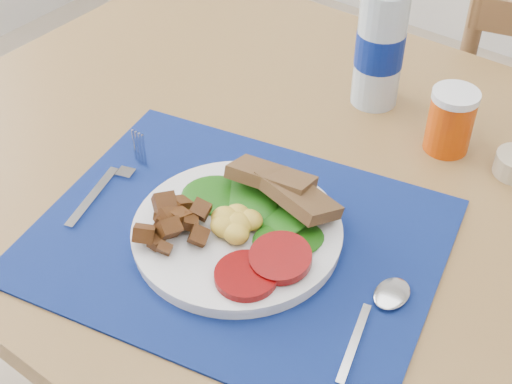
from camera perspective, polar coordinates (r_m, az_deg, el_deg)
table at (r=1.04m, az=8.01°, el=-3.96°), size 1.40×0.90×0.75m
placemat at (r=0.91m, az=-1.50°, el=-3.77°), size 0.57×0.49×0.00m
breakfast_plate at (r=0.90m, az=-1.93°, el=-2.86°), size 0.26×0.26×0.06m
fork at (r=1.01m, az=-11.30°, el=0.86°), size 0.05×0.18×0.00m
spoon at (r=0.84m, az=9.89°, el=-9.27°), size 0.04×0.17×0.00m
water_bottle at (r=1.12m, az=9.98°, el=12.02°), size 0.08×0.08×0.26m
juice_glass at (r=1.07m, az=15.28°, el=5.40°), size 0.07×0.07×0.09m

